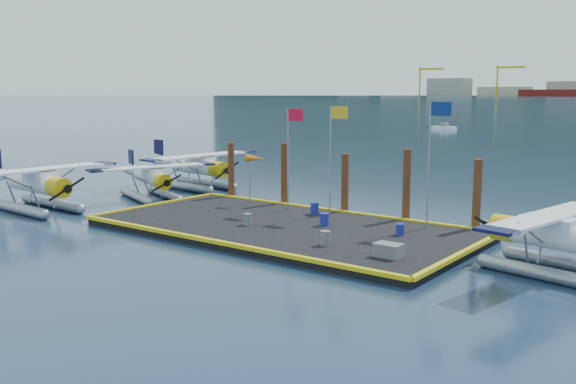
% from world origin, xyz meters
% --- Properties ---
extents(ground, '(4000.00, 4000.00, 0.00)m').
position_xyz_m(ground, '(0.00, 0.00, 0.00)').
color(ground, '#18294A').
rests_on(ground, ground).
extents(dock, '(20.00, 10.00, 0.40)m').
position_xyz_m(dock, '(0.00, 0.00, 0.20)').
color(dock, black).
rests_on(dock, ground).
extents(dock_bumpers, '(20.25, 10.25, 0.18)m').
position_xyz_m(dock_bumpers, '(0.00, 0.00, 0.49)').
color(dock_bumpers, '#D6BE0C').
rests_on(dock_bumpers, dock).
extents(seaplane_a, '(9.22, 10.16, 3.61)m').
position_xyz_m(seaplane_a, '(-15.82, -4.47, 1.57)').
color(seaplane_a, gray).
rests_on(seaplane_a, ground).
extents(seaplane_b, '(8.15, 8.61, 3.12)m').
position_xyz_m(seaplane_b, '(-13.53, 2.76, 1.36)').
color(seaplane_b, gray).
rests_on(seaplane_b, ground).
extents(seaplane_c, '(9.02, 9.96, 3.52)m').
position_xyz_m(seaplane_c, '(-14.41, 8.12, 1.53)').
color(seaplane_c, gray).
rests_on(seaplane_c, ground).
extents(seaplane_d, '(8.56, 9.35, 3.31)m').
position_xyz_m(seaplane_d, '(13.83, 0.25, 1.44)').
color(seaplane_d, gray).
rests_on(seaplane_d, ground).
extents(drum_1, '(0.48, 0.48, 0.68)m').
position_xyz_m(drum_1, '(4.37, -2.48, 0.74)').
color(drum_1, slate).
rests_on(drum_1, dock).
extents(drum_2, '(0.47, 0.47, 0.67)m').
position_xyz_m(drum_2, '(1.91, 1.12, 0.73)').
color(drum_2, navy).
rests_on(drum_2, dock).
extents(drum_3, '(0.45, 0.45, 0.63)m').
position_xyz_m(drum_3, '(-1.40, -1.23, 0.71)').
color(drum_3, slate).
rests_on(drum_3, dock).
extents(drum_4, '(0.41, 0.41, 0.57)m').
position_xyz_m(drum_4, '(6.16, 1.49, 0.69)').
color(drum_4, navy).
rests_on(drum_4, dock).
extents(drum_5, '(0.47, 0.47, 0.67)m').
position_xyz_m(drum_5, '(-0.35, 3.49, 0.73)').
color(drum_5, navy).
rests_on(drum_5, dock).
extents(crate, '(1.18, 0.79, 0.59)m').
position_xyz_m(crate, '(7.70, -2.59, 0.69)').
color(crate, slate).
rests_on(crate, dock).
extents(flagpole_red, '(1.14, 0.08, 6.00)m').
position_xyz_m(flagpole_red, '(-2.29, 3.80, 4.40)').
color(flagpole_red, gray).
rests_on(flagpole_red, dock).
extents(flagpole_yellow, '(1.14, 0.08, 6.20)m').
position_xyz_m(flagpole_yellow, '(0.70, 3.80, 4.51)').
color(flagpole_yellow, gray).
rests_on(flagpole_yellow, dock).
extents(flagpole_blue, '(1.14, 0.08, 6.50)m').
position_xyz_m(flagpole_blue, '(6.70, 3.80, 4.69)').
color(flagpole_blue, gray).
rests_on(flagpole_blue, dock).
extents(windsock, '(1.40, 0.44, 3.12)m').
position_xyz_m(windsock, '(-5.03, 3.80, 3.23)').
color(windsock, gray).
rests_on(windsock, dock).
extents(piling_0, '(0.44, 0.44, 4.00)m').
position_xyz_m(piling_0, '(-8.50, 5.40, 2.00)').
color(piling_0, '#4A2215').
rests_on(piling_0, ground).
extents(piling_1, '(0.44, 0.44, 4.20)m').
position_xyz_m(piling_1, '(-4.00, 5.40, 2.10)').
color(piling_1, '#4A2215').
rests_on(piling_1, ground).
extents(piling_2, '(0.44, 0.44, 3.80)m').
position_xyz_m(piling_2, '(0.50, 5.40, 1.90)').
color(piling_2, '#4A2215').
rests_on(piling_2, ground).
extents(piling_3, '(0.44, 0.44, 4.30)m').
position_xyz_m(piling_3, '(4.50, 5.40, 2.15)').
color(piling_3, '#4A2215').
rests_on(piling_3, ground).
extents(piling_4, '(0.44, 0.44, 4.00)m').
position_xyz_m(piling_4, '(8.50, 5.40, 2.00)').
color(piling_4, '#4A2215').
rests_on(piling_4, ground).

